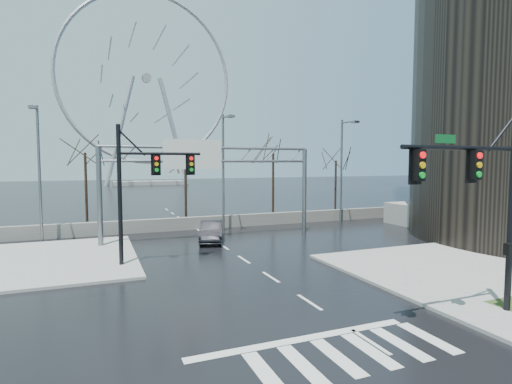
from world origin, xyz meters
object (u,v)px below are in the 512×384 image
ferris_wheel (147,85)px  car (211,231)px  signal_mast_near (488,190)px  sign_gantry (207,172)px  signal_mast_far (141,181)px

ferris_wheel → car: size_ratio=10.93×
signal_mast_near → ferris_wheel: 101.29m
sign_gantry → ferris_wheel: (5.38, 80.04, 20.95)m
ferris_wheel → sign_gantry: bearing=-93.8°
sign_gantry → signal_mast_near: bearing=-73.8°
signal_mast_near → sign_gantry: 19.79m
signal_mast_near → car: (-5.45, 18.19, -4.11)m
sign_gantry → ferris_wheel: bearing=86.2°
signal_mast_near → ferris_wheel: bearing=90.1°
signal_mast_far → ferris_wheel: 89.30m
signal_mast_far → sign_gantry: bearing=47.5°
signal_mast_near → car: 19.43m
sign_gantry → car: 4.49m
signal_mast_far → ferris_wheel: bearing=82.8°
signal_mast_far → car: size_ratio=1.72×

